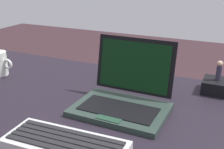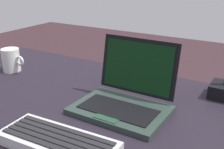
{
  "view_description": "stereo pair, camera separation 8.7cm",
  "coord_description": "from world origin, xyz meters",
  "px_view_note": "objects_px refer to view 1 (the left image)",
  "views": [
    {
      "loc": [
        0.35,
        -0.76,
        1.14
      ],
      "look_at": [
        0.01,
        -0.03,
        0.83
      ],
      "focal_mm": 45.45,
      "sensor_mm": 36.0,
      "label": 1
    },
    {
      "loc": [
        0.43,
        -0.72,
        1.14
      ],
      "look_at": [
        0.01,
        -0.03,
        0.83
      ],
      "focal_mm": 45.45,
      "sensor_mm": 36.0,
      "label": 2
    }
  ],
  "objects_px": {
    "laptop_front": "(124,96)",
    "figurine": "(219,70)",
    "external_keyboard": "(65,146)",
    "figurine_stand": "(217,86)"
  },
  "relations": [
    {
      "from": "laptop_front",
      "to": "figurine_stand",
      "type": "distance_m",
      "value": 0.37
    },
    {
      "from": "laptop_front",
      "to": "figurine",
      "type": "height_order",
      "value": "laptop_front"
    },
    {
      "from": "figurine_stand",
      "to": "laptop_front",
      "type": "bearing_deg",
      "value": -135.28
    },
    {
      "from": "external_keyboard",
      "to": "figurine_stand",
      "type": "distance_m",
      "value": 0.63
    },
    {
      "from": "laptop_front",
      "to": "external_keyboard",
      "type": "bearing_deg",
      "value": -98.86
    },
    {
      "from": "laptop_front",
      "to": "external_keyboard",
      "type": "xyz_separation_m",
      "value": [
        -0.04,
        -0.28,
        -0.03
      ]
    },
    {
      "from": "laptop_front",
      "to": "figurine_stand",
      "type": "relative_size",
      "value": 2.94
    },
    {
      "from": "external_keyboard",
      "to": "figurine_stand",
      "type": "bearing_deg",
      "value": 60.48
    },
    {
      "from": "figurine_stand",
      "to": "figurine",
      "type": "distance_m",
      "value": 0.06
    },
    {
      "from": "figurine",
      "to": "external_keyboard",
      "type": "bearing_deg",
      "value": -119.52
    }
  ]
}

